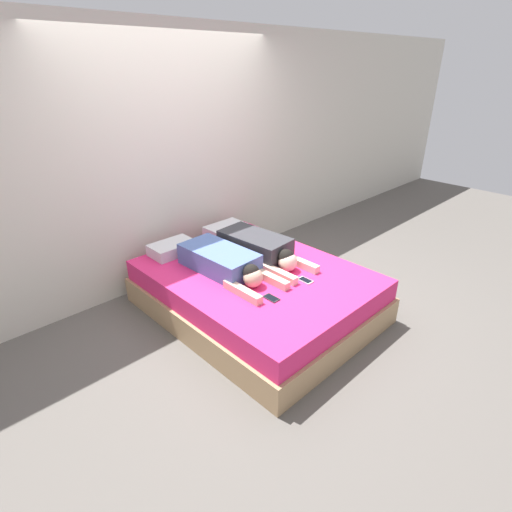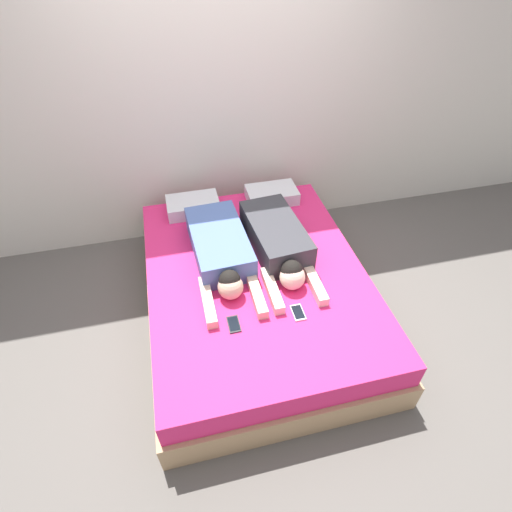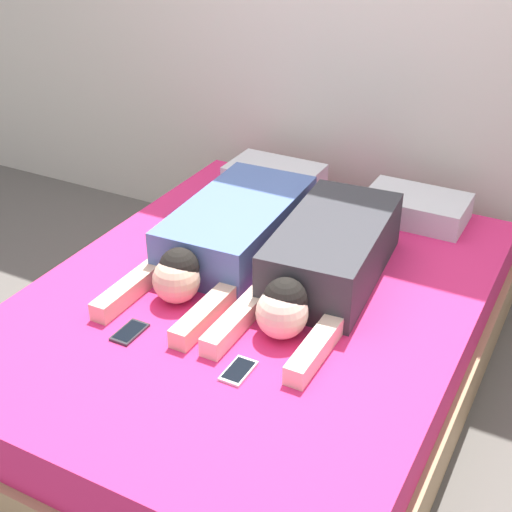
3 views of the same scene
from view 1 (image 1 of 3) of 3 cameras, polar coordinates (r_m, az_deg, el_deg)
name	(u,v)px [view 1 (image 1 of 3)]	position (r m, az deg, el deg)	size (l,w,h in m)	color
ground_plane	(256,310)	(4.00, 0.00, -7.76)	(12.00, 12.00, 0.00)	#5B5651
wall_back	(176,160)	(4.38, -11.41, 13.34)	(12.00, 0.06, 2.60)	beige
bed	(256,291)	(3.88, 0.00, -5.04)	(1.64, 2.13, 0.45)	tan
pillow_head_left	(173,248)	(4.16, -11.84, 1.10)	(0.45, 0.28, 0.12)	silver
pillow_head_right	(226,230)	(4.54, -4.34, 3.74)	(0.45, 0.28, 0.12)	silver
person_left	(225,262)	(3.71, -4.48, -0.90)	(0.43, 1.11, 0.20)	#4C66A5
person_right	(261,248)	(3.95, 0.65, 1.11)	(0.42, 1.05, 0.23)	#333338
cell_phone_left	(271,298)	(3.33, 2.20, -6.02)	(0.08, 0.14, 0.01)	#2D2D33
cell_phone_right	(305,280)	(3.61, 7.07, -3.48)	(0.08, 0.14, 0.01)	silver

